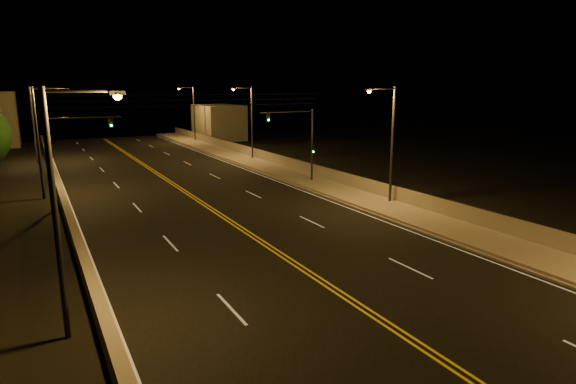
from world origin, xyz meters
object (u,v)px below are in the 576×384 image
streetlight_3 (192,110)px  traffic_signal_left (62,151)px  streetlight_5 (42,134)px  traffic_signal_right (303,138)px  streetlight_2 (249,118)px  streetlight_6 (36,119)px  streetlight_4 (64,197)px  streetlight_1 (389,138)px

streetlight_3 → traffic_signal_left: streetlight_3 is taller
streetlight_5 → traffic_signal_right: 20.46m
streetlight_2 → streetlight_6: same height
streetlight_4 → traffic_signal_right: bearing=43.8°
traffic_signal_left → traffic_signal_right: bearing=0.0°
streetlight_3 → streetlight_2: bearing=-90.0°
streetlight_2 → streetlight_4: size_ratio=1.00×
streetlight_3 → streetlight_6: (-21.40, -12.29, 0.00)m
streetlight_4 → streetlight_5: bearing=90.0°
streetlight_2 → traffic_signal_right: (-1.46, -14.68, -0.82)m
streetlight_5 → traffic_signal_right: bearing=-12.8°
streetlight_2 → streetlight_4: bearing=-122.3°
streetlight_2 → traffic_signal_left: bearing=-144.2°
streetlight_4 → streetlight_6: size_ratio=1.00×
streetlight_3 → streetlight_5: bearing=-123.9°
streetlight_3 → traffic_signal_left: size_ratio=1.29×
streetlight_4 → traffic_signal_right: (19.94, 19.15, -0.82)m
streetlight_2 → streetlight_6: bearing=156.3°
traffic_signal_left → streetlight_6: bearing=92.5°
streetlight_4 → traffic_signal_left: (1.06, 19.15, -0.82)m
streetlight_3 → streetlight_4: bearing=-111.1°
streetlight_3 → traffic_signal_left: (-20.34, -36.37, -0.82)m
streetlight_6 → traffic_signal_right: 31.28m
streetlight_4 → streetlight_5: 23.67m
streetlight_1 → traffic_signal_left: size_ratio=1.29×
streetlight_2 → streetlight_5: same height
streetlight_5 → streetlight_6: size_ratio=1.00×
streetlight_1 → traffic_signal_right: (-1.46, 9.62, -0.82)m
streetlight_4 → traffic_signal_left: streetlight_4 is taller
streetlight_1 → streetlight_2: (0.00, 24.29, 0.00)m
streetlight_2 → streetlight_1: bearing=-90.0°
streetlight_1 → streetlight_3: (0.00, 45.99, 0.00)m
streetlight_6 → streetlight_3: bearing=29.9°
streetlight_3 → streetlight_4: size_ratio=1.00×
streetlight_3 → streetlight_6: same height
streetlight_3 → traffic_signal_right: 36.41m
traffic_signal_right → streetlight_5: bearing=167.2°
streetlight_6 → streetlight_4: bearing=-90.0°
streetlight_2 → streetlight_3: same height
streetlight_1 → streetlight_4: bearing=-156.0°
streetlight_2 → streetlight_4: 40.03m
streetlight_5 → streetlight_6: bearing=90.0°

